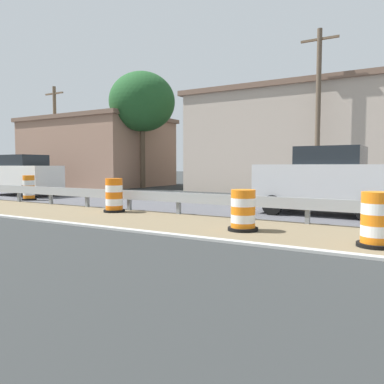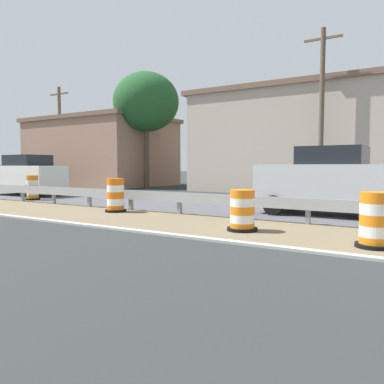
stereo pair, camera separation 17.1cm
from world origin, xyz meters
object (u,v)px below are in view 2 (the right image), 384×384
traffic_barrel_nearest (375,223)px  car_lead_far_lane (327,181)px  traffic_barrel_far (33,189)px  utility_pole_mid (60,135)px  car_trailing_near_lane (30,175)px  utility_pole_near (322,111)px  traffic_barrel_close (242,212)px  traffic_barrel_mid (116,197)px  car_lead_near_lane (26,175)px

traffic_barrel_nearest → car_lead_far_lane: bearing=22.7°
traffic_barrel_far → car_lead_far_lane: car_lead_far_lane is taller
utility_pole_mid → traffic_barrel_far: bearing=-135.8°
traffic_barrel_nearest → car_trailing_near_lane: 23.33m
traffic_barrel_far → utility_pole_near: utility_pole_near is taller
traffic_barrel_close → traffic_barrel_mid: (1.22, 5.27, 0.07)m
traffic_barrel_far → car_lead_near_lane: bearing=59.9°
traffic_barrel_close → car_lead_near_lane: size_ratio=0.21×
traffic_barrel_nearest → traffic_barrel_far: traffic_barrel_far is taller
traffic_barrel_mid → traffic_barrel_far: 6.58m
traffic_barrel_close → car_trailing_near_lane: size_ratio=0.23×
traffic_barrel_far → car_lead_near_lane: (1.55, 2.67, 0.55)m
car_lead_far_lane → utility_pole_mid: (6.34, 20.45, 2.71)m
car_trailing_near_lane → utility_pole_mid: 4.07m
car_lead_near_lane → traffic_barrel_nearest: bearing=165.8°
traffic_barrel_mid → car_lead_far_lane: bearing=-64.9°
car_trailing_near_lane → utility_pole_near: 18.73m
traffic_barrel_mid → traffic_barrel_far: bearing=77.9°
traffic_barrel_far → car_trailing_near_lane: 8.83m
traffic_barrel_nearest → utility_pole_mid: size_ratio=0.15×
traffic_barrel_mid → traffic_barrel_nearest: bearing=-101.2°
traffic_barrel_mid → car_lead_far_lane: size_ratio=0.27×
traffic_barrel_close → car_trailing_near_lane: bearing=68.1°
car_lead_far_lane → car_lead_near_lane: bearing=0.5°
car_lead_near_lane → car_lead_far_lane: (0.02, -15.41, 0.02)m
traffic_barrel_close → utility_pole_mid: size_ratio=0.14×
car_lead_far_lane → utility_pole_near: (6.71, 1.83, 3.15)m
traffic_barrel_mid → traffic_barrel_close: bearing=-103.1°
traffic_barrel_nearest → car_lead_near_lane: (4.56, 17.32, 0.58)m
traffic_barrel_far → traffic_barrel_mid: bearing=-102.1°
traffic_barrel_far → car_lead_near_lane: 3.13m
car_trailing_near_lane → utility_pole_near: size_ratio=0.52×
traffic_barrel_nearest → traffic_barrel_mid: bearing=78.8°
traffic_barrel_close → traffic_barrel_mid: 5.41m
traffic_barrel_far → car_lead_far_lane: 12.85m
traffic_barrel_nearest → car_trailing_near_lane: car_trailing_near_lane is taller
traffic_barrel_close → traffic_barrel_far: 11.98m
traffic_barrel_far → car_trailing_near_lane: (5.02, 7.24, 0.45)m
traffic_barrel_close → car_lead_near_lane: car_lead_near_lane is taller
traffic_barrel_close → traffic_barrel_far: traffic_barrel_far is taller
traffic_barrel_close → car_lead_far_lane: bearing=-14.0°
traffic_barrel_nearest → car_lead_far_lane: 5.00m
car_lead_far_lane → utility_pole_mid: 21.58m
utility_pole_near → utility_pole_mid: size_ratio=1.12×
traffic_barrel_far → utility_pole_mid: (7.91, 7.71, 3.28)m
utility_pole_near → utility_pole_mid: 18.63m
traffic_barrel_far → utility_pole_near: bearing=-52.8°
traffic_barrel_close → car_lead_far_lane: car_lead_far_lane is taller
traffic_barrel_nearest → traffic_barrel_mid: 8.39m
traffic_barrel_mid → utility_pole_near: bearing=-24.9°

